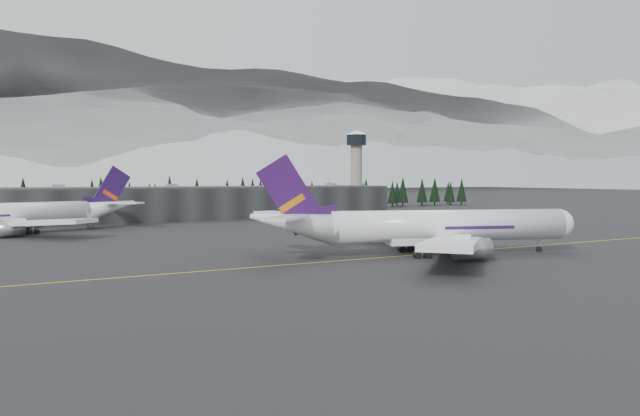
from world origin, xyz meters
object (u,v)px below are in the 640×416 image
control_tower (356,162)px  gse_vehicle_b (301,216)px  terminal (198,202)px  gse_vehicle_a (91,227)px  jet_parked (22,214)px  jet_main (421,227)px

control_tower → gse_vehicle_b: bearing=-152.6°
gse_vehicle_b → terminal: bearing=-132.9°
gse_vehicle_a → gse_vehicle_b: (79.64, 13.04, 0.12)m
terminal → gse_vehicle_b: (37.19, -16.64, -5.52)m
control_tower → jet_parked: size_ratio=0.57×
control_tower → gse_vehicle_a: 124.01m
gse_vehicle_a → gse_vehicle_b: 80.70m
control_tower → gse_vehicle_b: size_ratio=8.25×
terminal → gse_vehicle_a: terminal is taller
control_tower → jet_main: size_ratio=0.55×
jet_main → gse_vehicle_a: size_ratio=14.47×
jet_parked → gse_vehicle_a: bearing=-173.2°
jet_main → gse_vehicle_b: jet_main is taller
control_tower → gse_vehicle_b: 48.24m
jet_parked → gse_vehicle_b: size_ratio=14.52×
control_tower → terminal: bearing=-177.7°
terminal → jet_parked: size_ratio=2.41×
control_tower → jet_main: 145.65m
jet_main → jet_parked: (-73.57, 89.48, -0.21)m
terminal → jet_main: (12.02, -127.14, -0.47)m
terminal → gse_vehicle_b: 41.11m
jet_main → jet_parked: bearing=146.6°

